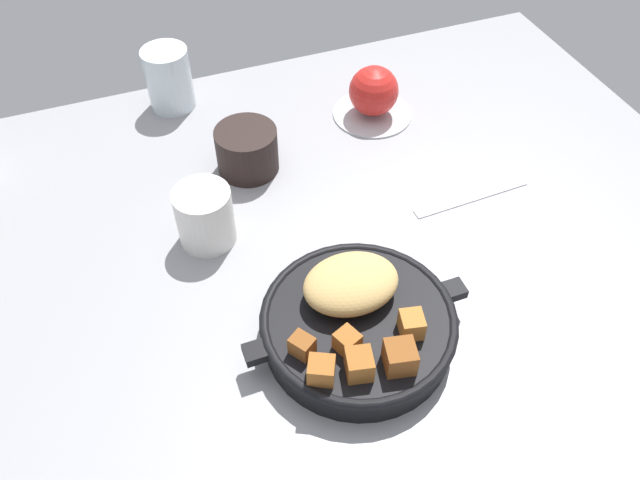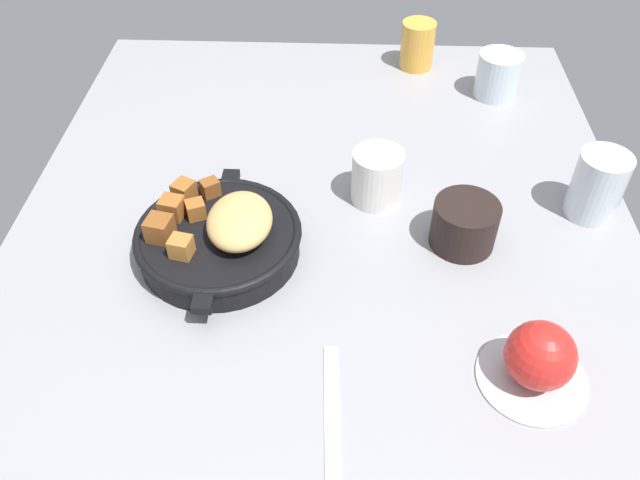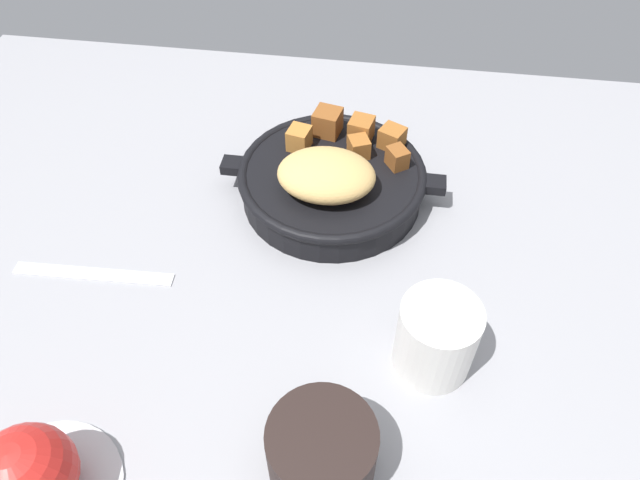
{
  "view_description": "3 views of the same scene",
  "coord_description": "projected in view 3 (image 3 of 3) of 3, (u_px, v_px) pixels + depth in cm",
  "views": [
    {
      "loc": [
        -17.84,
        -50.97,
        62.29
      ],
      "look_at": [
        0.89,
        -1.36,
        3.85
      ],
      "focal_mm": 35.93,
      "sensor_mm": 36.0,
      "label": 1
    },
    {
      "loc": [
        61.69,
        2.12,
        61.89
      ],
      "look_at": [
        1.47,
        -0.3,
        3.56
      ],
      "focal_mm": 36.05,
      "sensor_mm": 36.0,
      "label": 2
    },
    {
      "loc": [
        -5.0,
        37.27,
        49.67
      ],
      "look_at": [
        0.72,
        -3.27,
        3.64
      ],
      "focal_mm": 32.81,
      "sensor_mm": 36.0,
      "label": 3
    }
  ],
  "objects": [
    {
      "name": "ceramic_mug_white",
      "position": [
        436.0,
        338.0,
        0.53
      ],
      "size": [
        7.36,
        7.36,
        8.08
      ],
      "primitive_type": "cylinder",
      "color": "silver",
      "rests_on": "ground_plane"
    },
    {
      "name": "ground_plane",
      "position": [
        322.0,
        293.0,
        0.63
      ],
      "size": [
        119.29,
        88.55,
        2.4
      ],
      "primitive_type": "cube",
      "color": "gray"
    },
    {
      "name": "butter_knife",
      "position": [
        93.0,
        273.0,
        0.63
      ],
      "size": [
        17.59,
        2.32,
        0.36
      ],
      "primitive_type": "cube",
      "rotation": [
        0.0,
        0.0,
        0.04
      ],
      "color": "silver",
      "rests_on": "ground_plane"
    },
    {
      "name": "red_apple",
      "position": [
        26.0,
        475.0,
        0.45
      ],
      "size": [
        7.76,
        7.76,
        7.76
      ],
      "primitive_type": "sphere",
      "color": "red",
      "rests_on": "saucer_plate"
    },
    {
      "name": "cast_iron_skillet",
      "position": [
        332.0,
        178.0,
        0.69
      ],
      "size": [
        26.52,
        22.23,
        8.3
      ],
      "color": "black",
      "rests_on": "ground_plane"
    },
    {
      "name": "coffee_mug_dark",
      "position": [
        322.0,
        452.0,
        0.47
      ],
      "size": [
        8.89,
        8.89,
        6.65
      ],
      "primitive_type": "cylinder",
      "color": "black",
      "rests_on": "ground_plane"
    }
  ]
}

